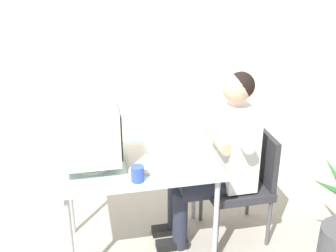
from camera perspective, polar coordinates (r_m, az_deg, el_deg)
ground_plane at (r=3.43m, az=-3.63°, el=-15.45°), size 12.00×12.00×0.00m
wall_back at (r=4.15m, az=-3.00°, el=14.41°), size 8.00×0.10×3.00m
desk at (r=3.06m, az=-3.94°, el=-5.82°), size 1.10×0.69×0.73m
crt_monitor at (r=2.87m, az=-10.17°, el=-1.09°), size 0.39×0.34×0.44m
keyboard at (r=3.03m, az=-4.13°, el=-4.31°), size 0.16×0.44×0.03m
office_chair at (r=3.37m, az=9.93°, el=-6.79°), size 0.47×0.47×0.85m
person_seated at (r=3.19m, az=7.08°, el=-3.60°), size 0.72×0.60×1.32m
desk_mug at (r=2.78m, az=-4.00°, el=-6.22°), size 0.08×0.09×0.10m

